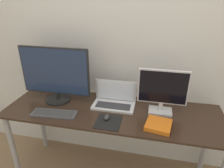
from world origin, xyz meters
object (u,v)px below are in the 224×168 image
at_px(keyboard, 54,114).
at_px(monitor_left, 55,75).
at_px(monitor_right, 162,91).
at_px(laptop, 114,99).
at_px(mouse, 107,117).
at_px(book, 158,125).

bearing_deg(keyboard, monitor_left, 108.48).
bearing_deg(monitor_left, monitor_right, 0.00).
xyz_separation_m(laptop, keyboard, (-0.46, -0.27, -0.04)).
relative_size(keyboard, mouse, 5.73).
distance_m(laptop, keyboard, 0.54).
relative_size(monitor_right, mouse, 6.01).
height_order(monitor_right, mouse, monitor_right).
distance_m(monitor_right, mouse, 0.51).
relative_size(keyboard, book, 1.78).
height_order(laptop, keyboard, laptop).
relative_size(mouse, book, 0.31).
height_order(monitor_left, laptop, monitor_left).
xyz_separation_m(laptop, mouse, (-0.01, -0.25, -0.03)).
bearing_deg(mouse, keyboard, -177.21).
bearing_deg(monitor_left, book, -13.09).
distance_m(monitor_right, keyboard, 0.93).
xyz_separation_m(keyboard, mouse, (0.45, 0.02, 0.01)).
relative_size(laptop, book, 1.73).
distance_m(monitor_right, laptop, 0.45).
relative_size(monitor_right, keyboard, 1.05).
xyz_separation_m(keyboard, book, (0.87, 0.02, 0.01)).
height_order(monitor_right, book, monitor_right).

